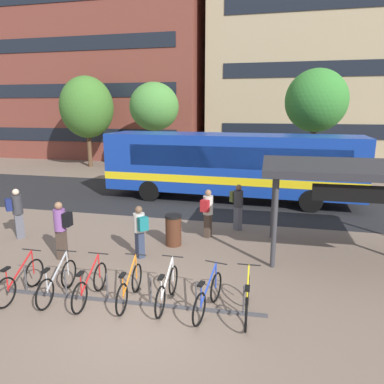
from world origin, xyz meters
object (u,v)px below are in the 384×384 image
(parked_bicycle_orange_3, at_px, (130,287))
(commuter_teal_pack_2, at_px, (140,228))
(parked_bicycle_blue_5, at_px, (208,296))
(commuter_navy_pack_1, at_px, (17,210))
(trash_bin, at_px, (173,230))
(commuter_red_pack_4, at_px, (208,210))
(parked_bicycle_white_4, at_px, (167,289))
(parked_bicycle_silver_1, at_px, (57,282))
(transit_shelter, at_px, (366,172))
(street_tree_1, at_px, (154,107))
(street_tree_0, at_px, (316,101))
(city_bus, at_px, (229,164))
(commuter_black_pack_0, at_px, (61,227))
(parked_bicycle_red_2, at_px, (90,285))
(commuter_olive_pack_3, at_px, (238,204))
(street_tree_2, at_px, (87,107))
(parked_bicycle_yellow_6, at_px, (247,300))
(parked_bicycle_red_0, at_px, (20,281))

(parked_bicycle_orange_3, relative_size, commuter_teal_pack_2, 1.07)
(parked_bicycle_blue_5, bearing_deg, commuter_navy_pack_1, 77.64)
(commuter_navy_pack_1, bearing_deg, trash_bin, -41.07)
(parked_bicycle_blue_5, height_order, commuter_red_pack_4, commuter_red_pack_4)
(parked_bicycle_white_4, bearing_deg, parked_bicycle_orange_3, 95.75)
(parked_bicycle_silver_1, height_order, parked_bicycle_white_4, same)
(transit_shelter, bearing_deg, street_tree_1, 128.32)
(commuter_teal_pack_2, relative_size, street_tree_0, 0.24)
(street_tree_1, bearing_deg, parked_bicycle_white_4, -70.61)
(city_bus, distance_m, trash_bin, 6.51)
(city_bus, bearing_deg, commuter_black_pack_0, 66.52)
(parked_bicycle_red_2, height_order, commuter_teal_pack_2, commuter_teal_pack_2)
(parked_bicycle_blue_5, xyz_separation_m, street_tree_1, (-6.98, 17.20, 4.10))
(parked_bicycle_red_2, bearing_deg, street_tree_1, 12.21)
(commuter_teal_pack_2, height_order, trash_bin, commuter_teal_pack_2)
(parked_bicycle_red_2, bearing_deg, commuter_olive_pack_3, -27.33)
(commuter_navy_pack_1, height_order, street_tree_2, street_tree_2)
(commuter_black_pack_0, bearing_deg, city_bus, -114.58)
(parked_bicycle_blue_5, height_order, commuter_olive_pack_3, commuter_olive_pack_3)
(parked_bicycle_yellow_6, relative_size, trash_bin, 1.67)
(commuter_red_pack_4, relative_size, street_tree_1, 0.28)
(city_bus, xyz_separation_m, trash_bin, (-1.01, -6.31, -1.26))
(city_bus, xyz_separation_m, parked_bicycle_silver_1, (-2.78, -10.13, -1.39))
(commuter_black_pack_0, bearing_deg, commuter_navy_pack_1, -25.40)
(parked_bicycle_yellow_6, relative_size, commuter_teal_pack_2, 1.07)
(city_bus, xyz_separation_m, street_tree_1, (-6.17, 7.22, 2.71))
(parked_bicycle_yellow_6, height_order, transit_shelter, transit_shelter)
(transit_shelter, bearing_deg, parked_bicycle_silver_1, -152.24)
(parked_bicycle_blue_5, height_order, transit_shelter, transit_shelter)
(parked_bicycle_silver_1, distance_m, parked_bicycle_blue_5, 3.60)
(parked_bicycle_red_0, bearing_deg, street_tree_1, 8.52)
(street_tree_2, bearing_deg, parked_bicycle_red_2, -61.60)
(parked_bicycle_yellow_6, height_order, street_tree_2, street_tree_2)
(commuter_olive_pack_3, distance_m, commuter_red_pack_4, 1.40)
(parked_bicycle_yellow_6, distance_m, commuter_navy_pack_1, 8.63)
(parked_bicycle_yellow_6, relative_size, commuter_navy_pack_1, 0.98)
(parked_bicycle_red_2, distance_m, trash_bin, 3.91)
(parked_bicycle_red_2, bearing_deg, commuter_navy_pack_1, 52.71)
(parked_bicycle_orange_3, relative_size, street_tree_1, 0.28)
(commuter_navy_pack_1, bearing_deg, commuter_black_pack_0, -73.71)
(parked_bicycle_silver_1, distance_m, commuter_olive_pack_3, 6.91)
(parked_bicycle_red_2, distance_m, street_tree_2, 20.90)
(parked_bicycle_red_0, bearing_deg, street_tree_2, 24.19)
(commuter_olive_pack_3, xyz_separation_m, trash_bin, (-1.88, -2.02, -0.47))
(parked_bicycle_silver_1, distance_m, parked_bicycle_yellow_6, 4.45)
(city_bus, height_order, parked_bicycle_orange_3, city_bus)
(commuter_olive_pack_3, bearing_deg, street_tree_1, 165.99)
(parked_bicycle_white_4, distance_m, street_tree_2, 21.61)
(commuter_red_pack_4, bearing_deg, parked_bicycle_silver_1, 164.80)
(parked_bicycle_silver_1, bearing_deg, commuter_olive_pack_3, -33.90)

